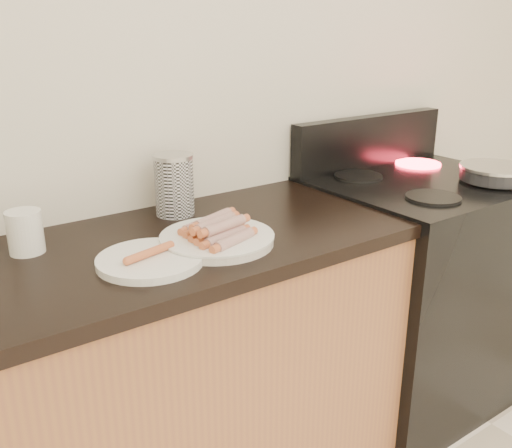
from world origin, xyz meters
TOP-DOWN VIEW (x-y plane):
  - wall_back at (0.00, 2.00)m, footprint 4.00×0.04m
  - stove at (0.78, 1.68)m, footprint 0.76×0.65m
  - stove_panel at (0.78, 1.96)m, footprint 0.76×0.06m
  - burner_near_left at (0.61, 1.51)m, footprint 0.18×0.18m
  - burner_near_right at (0.95, 1.51)m, footprint 0.18×0.18m
  - burner_far_left at (0.61, 1.84)m, footprint 0.18×0.18m
  - burner_far_right at (0.95, 1.84)m, footprint 0.18×0.18m
  - frying_pan at (0.96, 1.50)m, footprint 0.25×0.44m
  - main_plate at (-0.16, 1.60)m, footprint 0.36×0.36m
  - side_plate at (-0.37, 1.58)m, footprint 0.30×0.30m
  - hotdog_pile at (-0.16, 1.60)m, footprint 0.14×0.22m
  - plain_sausages at (-0.37, 1.58)m, footprint 0.14×0.05m
  - canister at (-0.14, 1.89)m, footprint 0.12×0.12m
  - mug at (-0.59, 1.83)m, footprint 0.12×0.12m

SIDE VIEW (x-z plane):
  - stove at x=0.78m, z-range 0.00..0.91m
  - side_plate at x=-0.37m, z-range 0.90..0.92m
  - main_plate at x=-0.16m, z-range 0.90..0.92m
  - burner_near_left at x=0.61m, z-range 0.91..0.92m
  - burner_near_right at x=0.95m, z-range 0.91..0.92m
  - burner_far_left at x=0.61m, z-range 0.91..0.92m
  - burner_far_right at x=0.95m, z-range 0.91..0.92m
  - plain_sausages at x=-0.37m, z-range 0.92..0.94m
  - hotdog_pile at x=-0.16m, z-range 0.92..0.97m
  - frying_pan at x=0.96m, z-range 0.92..0.97m
  - mug at x=-0.59m, z-range 0.90..1.01m
  - canister at x=-0.14m, z-range 0.90..1.09m
  - stove_panel at x=0.78m, z-range 0.91..1.11m
  - wall_back at x=0.00m, z-range 0.00..2.60m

